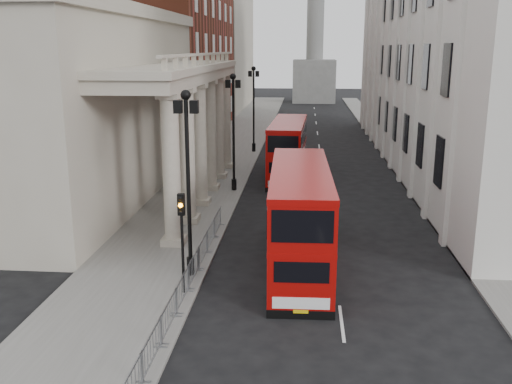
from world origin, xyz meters
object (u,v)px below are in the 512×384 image
traffic_light (182,225)px  pedestrian_b (178,175)px  lamp_post_mid (233,124)px  bus_near (300,217)px  lamp_post_south (188,172)px  monument_column (316,16)px  bus_far (288,148)px  pedestrian_a (179,188)px  pedestrian_c (209,174)px  lamp_post_north (254,103)px

traffic_light → pedestrian_b: 19.42m
lamp_post_mid → traffic_light: lamp_post_mid is taller
lamp_post_mid → bus_near: size_ratio=0.75×
lamp_post_south → traffic_light: (0.10, -2.02, -1.80)m
monument_column → bus_near: (-1.70, -86.35, -13.49)m
traffic_light → bus_near: bus_near is taller
traffic_light → bus_far: (3.64, 23.09, -0.74)m
bus_far → pedestrian_a: size_ratio=6.13×
lamp_post_mid → pedestrian_b: 5.88m
traffic_light → pedestrian_a: traffic_light is taller
pedestrian_a → pedestrian_b: 4.14m
pedestrian_c → bus_far: bearing=27.1°
lamp_post_south → lamp_post_north: size_ratio=1.00×
lamp_post_north → pedestrian_c: 15.34m
lamp_post_south → lamp_post_north: bearing=90.0°
pedestrian_a → pedestrian_c: pedestrian_a is taller
lamp_post_south → pedestrian_c: 17.89m
lamp_post_north → traffic_light: size_ratio=1.93×
traffic_light → pedestrian_c: size_ratio=2.64×
bus_near → pedestrian_b: bearing=119.7°
lamp_post_mid → pedestrian_a: size_ratio=4.83×
lamp_post_north → pedestrian_a: (-3.31, -19.25, -3.93)m
bus_near → pedestrian_a: bearing=124.9°
bus_near → pedestrian_b: size_ratio=6.62×
traffic_light → pedestrian_a: 15.31m
bus_near → pedestrian_c: 17.22m
bus_far → monument_column: bearing=89.9°
pedestrian_c → lamp_post_north: bearing=76.3°
traffic_light → pedestrian_b: (-4.38, 18.80, -2.15)m
bus_far → pedestrian_c: size_ratio=6.48×
lamp_post_south → bus_far: size_ratio=0.79×
monument_column → bus_near: size_ratio=4.88×
monument_column → traffic_light: monument_column is taller
monument_column → pedestrian_b: size_ratio=32.30×
bus_far → bus_near: bearing=-84.3°
bus_far → pedestrian_b: size_ratio=6.30×
lamp_post_north → pedestrian_c: (-2.05, -14.67, -3.98)m
bus_near → pedestrian_b: 17.77m
bus_near → lamp_post_mid: bearing=107.3°
bus_far → pedestrian_c: bearing=-144.8°
monument_column → lamp_post_north: (-6.60, -56.00, -11.07)m
monument_column → lamp_post_north: bearing=-96.7°
bus_far → lamp_post_north: bearing=111.2°
monument_column → lamp_post_north: size_ratio=6.51×
traffic_light → pedestrian_c: 19.58m
traffic_light → pedestrian_c: (-2.15, 19.35, -2.17)m
lamp_post_north → bus_near: bearing=-80.8°
pedestrian_a → pedestrian_c: bearing=59.5°
monument_column → bus_far: 68.36m
pedestrian_a → bus_near: bearing=-68.7°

